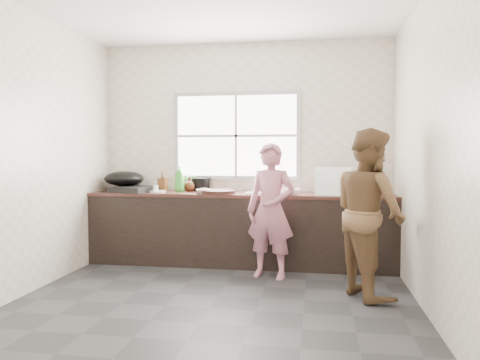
% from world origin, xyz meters
% --- Properties ---
extents(floor, '(3.60, 3.20, 0.01)m').
position_xyz_m(floor, '(0.00, 0.00, -0.01)').
color(floor, '#2C2C2F').
rests_on(floor, ground).
extents(ceiling, '(3.60, 3.20, 0.01)m').
position_xyz_m(ceiling, '(0.00, 0.00, 2.71)').
color(ceiling, silver).
rests_on(ceiling, wall_back).
extents(wall_back, '(3.60, 0.01, 2.70)m').
position_xyz_m(wall_back, '(0.00, 1.60, 1.35)').
color(wall_back, beige).
rests_on(wall_back, ground).
extents(wall_left, '(0.01, 3.20, 2.70)m').
position_xyz_m(wall_left, '(-1.80, 0.00, 1.35)').
color(wall_left, beige).
rests_on(wall_left, ground).
extents(wall_right, '(0.01, 3.20, 2.70)m').
position_xyz_m(wall_right, '(1.80, 0.00, 1.35)').
color(wall_right, beige).
rests_on(wall_right, ground).
extents(wall_front, '(3.60, 0.01, 2.70)m').
position_xyz_m(wall_front, '(0.00, -1.60, 1.35)').
color(wall_front, beige).
rests_on(wall_front, ground).
extents(cabinet, '(3.60, 0.62, 0.82)m').
position_xyz_m(cabinet, '(0.00, 1.29, 0.41)').
color(cabinet, black).
rests_on(cabinet, floor).
extents(countertop, '(3.60, 0.64, 0.04)m').
position_xyz_m(countertop, '(0.00, 1.29, 0.84)').
color(countertop, '#361B16').
rests_on(countertop, cabinet).
extents(sink, '(0.55, 0.45, 0.02)m').
position_xyz_m(sink, '(0.35, 1.29, 0.86)').
color(sink, silver).
rests_on(sink, countertop).
extents(faucet, '(0.02, 0.02, 0.30)m').
position_xyz_m(faucet, '(0.35, 1.49, 1.01)').
color(faucet, silver).
rests_on(faucet, countertop).
extents(window_frame, '(1.60, 0.05, 1.10)m').
position_xyz_m(window_frame, '(-0.10, 1.59, 1.55)').
color(window_frame, '#9EA0A5').
rests_on(window_frame, wall_back).
extents(window_glazing, '(1.50, 0.01, 1.00)m').
position_xyz_m(window_glazing, '(-0.10, 1.57, 1.55)').
color(window_glazing, white).
rests_on(window_glazing, window_frame).
extents(woman, '(0.56, 0.43, 1.35)m').
position_xyz_m(woman, '(0.42, 0.74, 0.67)').
color(woman, '#C5768B').
rests_on(woman, floor).
extents(person_side, '(0.86, 0.94, 1.56)m').
position_xyz_m(person_side, '(1.39, 0.26, 0.78)').
color(person_side, brown).
rests_on(person_side, floor).
extents(cutting_board, '(0.49, 0.49, 0.04)m').
position_xyz_m(cutting_board, '(-0.24, 1.15, 0.88)').
color(cutting_board, black).
rests_on(cutting_board, countertop).
extents(cleaver, '(0.20, 0.11, 0.01)m').
position_xyz_m(cleaver, '(-0.22, 1.34, 0.90)').
color(cleaver, silver).
rests_on(cleaver, cutting_board).
extents(bowl_mince, '(0.25, 0.25, 0.05)m').
position_xyz_m(bowl_mince, '(-0.41, 1.15, 0.88)').
color(bowl_mince, white).
rests_on(bowl_mince, countertop).
extents(bowl_crabs, '(0.20, 0.20, 0.06)m').
position_xyz_m(bowl_crabs, '(0.61, 1.08, 0.89)').
color(bowl_crabs, white).
rests_on(bowl_crabs, countertop).
extents(bowl_held, '(0.24, 0.24, 0.06)m').
position_xyz_m(bowl_held, '(0.45, 1.20, 0.89)').
color(bowl_held, silver).
rests_on(bowl_held, countertop).
extents(black_pot, '(0.27, 0.27, 0.16)m').
position_xyz_m(black_pot, '(-0.54, 1.52, 0.94)').
color(black_pot, black).
rests_on(black_pot, countertop).
extents(plate_food, '(0.26, 0.26, 0.02)m').
position_xyz_m(plate_food, '(-1.01, 1.23, 0.87)').
color(plate_food, white).
rests_on(plate_food, countertop).
extents(bottle_green, '(0.13, 0.13, 0.32)m').
position_xyz_m(bottle_green, '(-0.77, 1.36, 1.02)').
color(bottle_green, green).
rests_on(bottle_green, countertop).
extents(bottle_brown_tall, '(0.11, 0.11, 0.21)m').
position_xyz_m(bottle_brown_tall, '(-1.01, 1.42, 0.97)').
color(bottle_brown_tall, '#4B2912').
rests_on(bottle_brown_tall, countertop).
extents(bottle_brown_short, '(0.17, 0.17, 0.17)m').
position_xyz_m(bottle_brown_short, '(-0.66, 1.42, 0.94)').
color(bottle_brown_short, '#492312').
rests_on(bottle_brown_short, countertop).
extents(glass_jar, '(0.08, 0.08, 0.09)m').
position_xyz_m(glass_jar, '(-1.02, 1.19, 0.90)').
color(glass_jar, white).
rests_on(glass_jar, countertop).
extents(burner, '(0.54, 0.54, 0.07)m').
position_xyz_m(burner, '(-1.31, 1.21, 0.89)').
color(burner, black).
rests_on(burner, countertop).
extents(wok, '(0.59, 0.59, 0.19)m').
position_xyz_m(wok, '(-1.50, 1.38, 1.01)').
color(wok, black).
rests_on(wok, burner).
extents(dish_rack, '(0.46, 0.35, 0.32)m').
position_xyz_m(dish_rack, '(1.11, 1.19, 1.02)').
color(dish_rack, silver).
rests_on(dish_rack, countertop).
extents(pot_lid_left, '(0.29, 0.29, 0.01)m').
position_xyz_m(pot_lid_left, '(-1.11, 1.31, 0.87)').
color(pot_lid_left, '#A7A9AE').
rests_on(pot_lid_left, countertop).
extents(pot_lid_right, '(0.36, 0.36, 0.01)m').
position_xyz_m(pot_lid_right, '(-1.25, 1.52, 0.87)').
color(pot_lid_right, silver).
rests_on(pot_lid_right, countertop).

